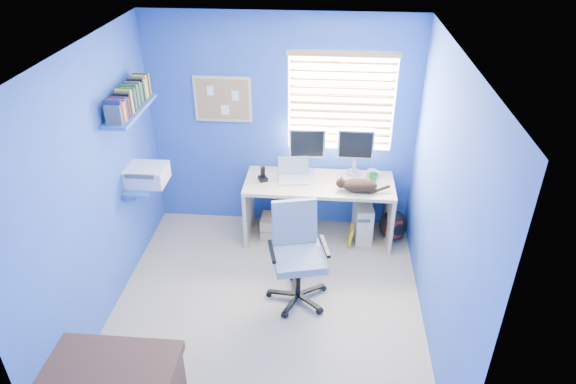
# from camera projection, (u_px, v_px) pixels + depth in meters

# --- Properties ---
(floor) EXTENTS (3.00, 3.20, 0.00)m
(floor) POSITION_uv_depth(u_px,v_px,m) (267.00, 308.00, 5.02)
(floor) COLOR #BDB096
(floor) RESTS_ON ground
(ceiling) EXTENTS (3.00, 3.20, 0.00)m
(ceiling) POSITION_uv_depth(u_px,v_px,m) (260.00, 54.00, 3.75)
(ceiling) COLOR white
(ceiling) RESTS_ON wall_back
(wall_back) EXTENTS (3.00, 0.01, 2.50)m
(wall_back) POSITION_uv_depth(u_px,v_px,m) (282.00, 126.00, 5.76)
(wall_back) COLOR blue
(wall_back) RESTS_ON ground
(wall_front) EXTENTS (3.00, 0.01, 2.50)m
(wall_front) POSITION_uv_depth(u_px,v_px,m) (230.00, 340.00, 3.02)
(wall_front) COLOR blue
(wall_front) RESTS_ON ground
(wall_left) EXTENTS (0.01, 3.20, 2.50)m
(wall_left) POSITION_uv_depth(u_px,v_px,m) (95.00, 192.00, 4.50)
(wall_left) COLOR blue
(wall_left) RESTS_ON ground
(wall_right) EXTENTS (0.01, 3.20, 2.50)m
(wall_right) POSITION_uv_depth(u_px,v_px,m) (442.00, 207.00, 4.28)
(wall_right) COLOR blue
(wall_right) RESTS_ON ground
(desk) EXTENTS (1.66, 0.65, 0.74)m
(desk) POSITION_uv_depth(u_px,v_px,m) (318.00, 210.00, 5.88)
(desk) COLOR beige
(desk) RESTS_ON floor
(laptop) EXTENTS (0.37, 0.31, 0.22)m
(laptop) POSITION_uv_depth(u_px,v_px,m) (294.00, 172.00, 5.67)
(laptop) COLOR silver
(laptop) RESTS_ON desk
(monitor_left) EXTENTS (0.41, 0.14, 0.54)m
(monitor_left) POSITION_uv_depth(u_px,v_px,m) (307.00, 151.00, 5.75)
(monitor_left) COLOR silver
(monitor_left) RESTS_ON desk
(monitor_right) EXTENTS (0.40, 0.12, 0.54)m
(monitor_right) POSITION_uv_depth(u_px,v_px,m) (355.00, 152.00, 5.73)
(monitor_right) COLOR silver
(monitor_right) RESTS_ON desk
(phone) EXTENTS (0.13, 0.14, 0.17)m
(phone) POSITION_uv_depth(u_px,v_px,m) (263.00, 173.00, 5.68)
(phone) COLOR black
(phone) RESTS_ON desk
(mug) EXTENTS (0.10, 0.09, 0.10)m
(mug) POSITION_uv_depth(u_px,v_px,m) (373.00, 178.00, 5.67)
(mug) COLOR #22752B
(mug) RESTS_ON desk
(cd_spindle) EXTENTS (0.13, 0.13, 0.07)m
(cd_spindle) POSITION_uv_depth(u_px,v_px,m) (372.00, 174.00, 5.79)
(cd_spindle) COLOR silver
(cd_spindle) RESTS_ON desk
(cat) EXTENTS (0.39, 0.23, 0.14)m
(cat) POSITION_uv_depth(u_px,v_px,m) (360.00, 185.00, 5.49)
(cat) COLOR black
(cat) RESTS_ON desk
(tower_pc) EXTENTS (0.23, 0.45, 0.45)m
(tower_pc) POSITION_uv_depth(u_px,v_px,m) (362.00, 220.00, 5.97)
(tower_pc) COLOR beige
(tower_pc) RESTS_ON floor
(drawer_boxes) EXTENTS (0.35, 0.28, 0.27)m
(drawer_boxes) POSITION_uv_depth(u_px,v_px,m) (276.00, 226.00, 6.01)
(drawer_boxes) COLOR tan
(drawer_boxes) RESTS_ON floor
(yellow_book) EXTENTS (0.03, 0.17, 0.24)m
(yellow_book) POSITION_uv_depth(u_px,v_px,m) (350.00, 236.00, 5.86)
(yellow_book) COLOR yellow
(yellow_book) RESTS_ON floor
(backpack) EXTENTS (0.38, 0.33, 0.38)m
(backpack) POSITION_uv_depth(u_px,v_px,m) (393.00, 225.00, 5.94)
(backpack) COLOR black
(backpack) RESTS_ON floor
(office_chair) EXTENTS (0.71, 0.71, 1.00)m
(office_chair) POSITION_uv_depth(u_px,v_px,m) (297.00, 266.00, 5.00)
(office_chair) COLOR black
(office_chair) RESTS_ON floor
(window_blinds) EXTENTS (1.15, 0.05, 1.10)m
(window_blinds) POSITION_uv_depth(u_px,v_px,m) (341.00, 103.00, 5.54)
(window_blinds) COLOR white
(window_blinds) RESTS_ON ground
(corkboard) EXTENTS (0.64, 0.02, 0.52)m
(corkboard) POSITION_uv_depth(u_px,v_px,m) (223.00, 99.00, 5.64)
(corkboard) COLOR beige
(corkboard) RESTS_ON ground
(wall_shelves) EXTENTS (0.42, 0.90, 1.05)m
(wall_shelves) POSITION_uv_depth(u_px,v_px,m) (137.00, 138.00, 5.04)
(wall_shelves) COLOR #2F59AD
(wall_shelves) RESTS_ON ground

